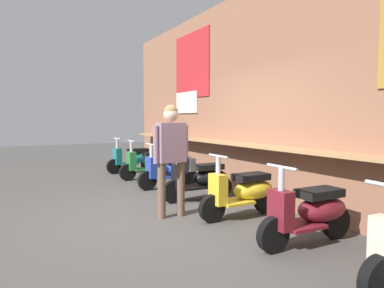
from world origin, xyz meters
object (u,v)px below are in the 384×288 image
(scooter_teal, at_px, (134,158))
(scooter_blue, at_px, (172,170))
(scooter_green, at_px, (150,163))
(scooter_yellow, at_px, (245,191))
(scooter_black, at_px, (202,179))
(scooter_maroon, at_px, (312,212))
(shopper_with_handbag, at_px, (172,149))

(scooter_teal, bearing_deg, scooter_blue, 86.01)
(scooter_green, distance_m, scooter_yellow, 3.75)
(scooter_teal, height_order, scooter_green, same)
(scooter_blue, bearing_deg, scooter_green, -92.58)
(scooter_yellow, bearing_deg, scooter_black, -90.17)
(scooter_maroon, bearing_deg, scooter_green, -88.27)
(scooter_green, relative_size, scooter_blue, 1.00)
(scooter_teal, relative_size, scooter_maroon, 1.00)
(scooter_teal, distance_m, shopper_with_handbag, 4.54)
(scooter_black, bearing_deg, scooter_green, -87.55)
(scooter_black, height_order, shopper_with_handbag, shopper_with_handbag)
(scooter_yellow, height_order, scooter_maroon, same)
(scooter_maroon, bearing_deg, shopper_with_handbag, -60.59)
(scooter_teal, relative_size, scooter_green, 1.00)
(scooter_blue, relative_size, shopper_with_handbag, 0.83)
(scooter_black, distance_m, scooter_yellow, 1.25)
(scooter_green, distance_m, scooter_blue, 1.23)
(scooter_teal, distance_m, scooter_black, 3.68)
(scooter_teal, distance_m, scooter_yellow, 4.93)
(scooter_yellow, distance_m, scooter_maroon, 1.28)
(scooter_teal, height_order, scooter_black, same)
(scooter_yellow, relative_size, scooter_maroon, 1.00)
(scooter_black, bearing_deg, scooter_maroon, 92.45)
(scooter_blue, height_order, shopper_with_handbag, shopper_with_handbag)
(scooter_maroon, height_order, shopper_with_handbag, shopper_with_handbag)
(scooter_blue, height_order, scooter_maroon, same)
(scooter_black, height_order, scooter_yellow, same)
(scooter_teal, bearing_deg, scooter_black, 86.01)
(scooter_teal, xyz_separation_m, shopper_with_handbag, (4.39, -0.95, 0.64))
(scooter_blue, bearing_deg, scooter_yellow, 87.42)
(scooter_black, xyz_separation_m, shopper_with_handbag, (0.71, -0.95, 0.64))
(scooter_blue, relative_size, scooter_yellow, 1.00)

